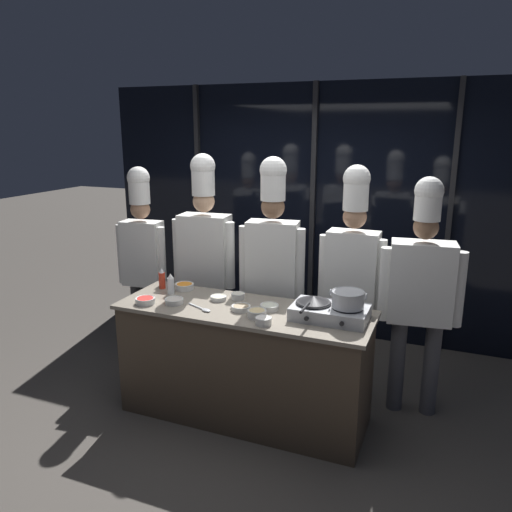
{
  "coord_description": "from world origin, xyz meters",
  "views": [
    {
      "loc": [
        1.43,
        -3.28,
        2.26
      ],
      "look_at": [
        0.0,
        0.25,
        1.26
      ],
      "focal_mm": 35.0,
      "sensor_mm": 36.0,
      "label": 1
    }
  ],
  "objects_px": {
    "portable_stove": "(330,312)",
    "prep_bowl_mushrooms": "(241,307)",
    "prep_bowl_onion": "(174,301)",
    "prep_bowl_noodles": "(218,298)",
    "prep_bowl_bell_pepper": "(145,300)",
    "serving_spoon_solid": "(203,309)",
    "chef_line": "(272,257)",
    "prep_bowl_rice": "(263,320)",
    "chef_apprentice": "(421,285)",
    "chef_pastry": "(352,266)",
    "chef_sous": "(205,249)",
    "squeeze_bottle_chili": "(162,279)",
    "prep_bowl_bean_sprouts": "(269,307)",
    "stock_pot": "(348,299)",
    "frying_pan": "(313,300)",
    "prep_bowl_carrots": "(184,286)",
    "squeeze_bottle_clear": "(171,284)",
    "prep_bowl_garlic": "(238,295)",
    "prep_bowl_ginger": "(257,313)"
  },
  "relations": [
    {
      "from": "chef_apprentice",
      "to": "prep_bowl_garlic",
      "type": "bearing_deg",
      "value": 8.9
    },
    {
      "from": "prep_bowl_rice",
      "to": "chef_sous",
      "type": "bearing_deg",
      "value": 135.81
    },
    {
      "from": "portable_stove",
      "to": "serving_spoon_solid",
      "type": "height_order",
      "value": "portable_stove"
    },
    {
      "from": "prep_bowl_garlic",
      "to": "stock_pot",
      "type": "bearing_deg",
      "value": -9.03
    },
    {
      "from": "prep_bowl_onion",
      "to": "prep_bowl_ginger",
      "type": "bearing_deg",
      "value": -2.12
    },
    {
      "from": "portable_stove",
      "to": "prep_bowl_carrots",
      "type": "distance_m",
      "value": 1.32
    },
    {
      "from": "prep_bowl_rice",
      "to": "chef_apprentice",
      "type": "height_order",
      "value": "chef_apprentice"
    },
    {
      "from": "chef_line",
      "to": "chef_pastry",
      "type": "distance_m",
      "value": 0.67
    },
    {
      "from": "squeeze_bottle_chili",
      "to": "prep_bowl_rice",
      "type": "bearing_deg",
      "value": -21.16
    },
    {
      "from": "prep_bowl_garlic",
      "to": "portable_stove",
      "type": "bearing_deg",
      "value": -10.45
    },
    {
      "from": "prep_bowl_onion",
      "to": "chef_apprentice",
      "type": "bearing_deg",
      "value": 21.1
    },
    {
      "from": "squeeze_bottle_clear",
      "to": "serving_spoon_solid",
      "type": "bearing_deg",
      "value": -29.03
    },
    {
      "from": "portable_stove",
      "to": "prep_bowl_mushrooms",
      "type": "bearing_deg",
      "value": -172.83
    },
    {
      "from": "serving_spoon_solid",
      "to": "chef_line",
      "type": "height_order",
      "value": "chef_line"
    },
    {
      "from": "frying_pan",
      "to": "prep_bowl_onion",
      "type": "xyz_separation_m",
      "value": [
        -1.08,
        -0.14,
        -0.11
      ]
    },
    {
      "from": "prep_bowl_bean_sprouts",
      "to": "prep_bowl_onion",
      "type": "relative_size",
      "value": 0.98
    },
    {
      "from": "stock_pot",
      "to": "prep_bowl_rice",
      "type": "relative_size",
      "value": 2.22
    },
    {
      "from": "prep_bowl_noodles",
      "to": "chef_pastry",
      "type": "distance_m",
      "value": 1.12
    },
    {
      "from": "prep_bowl_carrots",
      "to": "chef_pastry",
      "type": "bearing_deg",
      "value": 17.56
    },
    {
      "from": "frying_pan",
      "to": "prep_bowl_bean_sprouts",
      "type": "height_order",
      "value": "frying_pan"
    },
    {
      "from": "prep_bowl_carrots",
      "to": "chef_line",
      "type": "distance_m",
      "value": 0.79
    },
    {
      "from": "squeeze_bottle_chili",
      "to": "prep_bowl_garlic",
      "type": "xyz_separation_m",
      "value": [
        0.71,
        -0.0,
        -0.06
      ]
    },
    {
      "from": "prep_bowl_bell_pepper",
      "to": "frying_pan",
      "type": "bearing_deg",
      "value": 9.81
    },
    {
      "from": "prep_bowl_onion",
      "to": "chef_pastry",
      "type": "bearing_deg",
      "value": 31.63
    },
    {
      "from": "prep_bowl_onion",
      "to": "prep_bowl_ginger",
      "type": "relative_size",
      "value": 1.04
    },
    {
      "from": "squeeze_bottle_chili",
      "to": "chef_line",
      "type": "xyz_separation_m",
      "value": [
        0.86,
        0.38,
        0.18
      ]
    },
    {
      "from": "chef_pastry",
      "to": "squeeze_bottle_chili",
      "type": "bearing_deg",
      "value": 17.69
    },
    {
      "from": "prep_bowl_onion",
      "to": "prep_bowl_noodles",
      "type": "xyz_separation_m",
      "value": [
        0.28,
        0.2,
        -0.0
      ]
    },
    {
      "from": "prep_bowl_carrots",
      "to": "prep_bowl_bean_sprouts",
      "type": "bearing_deg",
      "value": -12.54
    },
    {
      "from": "chef_apprentice",
      "to": "chef_sous",
      "type": "bearing_deg",
      "value": -9.86
    },
    {
      "from": "chef_sous",
      "to": "prep_bowl_bean_sprouts",
      "type": "bearing_deg",
      "value": 139.84
    },
    {
      "from": "prep_bowl_noodles",
      "to": "prep_bowl_ginger",
      "type": "bearing_deg",
      "value": -28.55
    },
    {
      "from": "serving_spoon_solid",
      "to": "chef_apprentice",
      "type": "bearing_deg",
      "value": 25.83
    },
    {
      "from": "squeeze_bottle_clear",
      "to": "prep_bowl_bell_pepper",
      "type": "bearing_deg",
      "value": -102.81
    },
    {
      "from": "portable_stove",
      "to": "prep_bowl_bell_pepper",
      "type": "xyz_separation_m",
      "value": [
        -1.41,
        -0.23,
        -0.02
      ]
    },
    {
      "from": "serving_spoon_solid",
      "to": "chef_pastry",
      "type": "height_order",
      "value": "chef_pastry"
    },
    {
      "from": "prep_bowl_noodles",
      "to": "prep_bowl_carrots",
      "type": "bearing_deg",
      "value": 161.04
    },
    {
      "from": "squeeze_bottle_clear",
      "to": "prep_bowl_mushrooms",
      "type": "distance_m",
      "value": 0.7
    },
    {
      "from": "serving_spoon_solid",
      "to": "chef_apprentice",
      "type": "relative_size",
      "value": 0.13
    },
    {
      "from": "prep_bowl_bell_pepper",
      "to": "chef_apprentice",
      "type": "height_order",
      "value": "chef_apprentice"
    },
    {
      "from": "chef_pastry",
      "to": "prep_bowl_mushrooms",
      "type": "bearing_deg",
      "value": 45.94
    },
    {
      "from": "frying_pan",
      "to": "prep_bowl_bell_pepper",
      "type": "relative_size",
      "value": 2.85
    },
    {
      "from": "prep_bowl_noodles",
      "to": "prep_bowl_bell_pepper",
      "type": "relative_size",
      "value": 0.84
    },
    {
      "from": "chef_pastry",
      "to": "prep_bowl_bell_pepper",
      "type": "bearing_deg",
      "value": 30.86
    },
    {
      "from": "squeeze_bottle_chili",
      "to": "prep_bowl_rice",
      "type": "relative_size",
      "value": 1.54
    },
    {
      "from": "prep_bowl_bean_sprouts",
      "to": "squeeze_bottle_clear",
      "type": "bearing_deg",
      "value": 177.17
    },
    {
      "from": "portable_stove",
      "to": "prep_bowl_bell_pepper",
      "type": "distance_m",
      "value": 1.43
    },
    {
      "from": "chef_line",
      "to": "chef_apprentice",
      "type": "distance_m",
      "value": 1.22
    },
    {
      "from": "prep_bowl_bell_pepper",
      "to": "chef_sous",
      "type": "distance_m",
      "value": 0.88
    },
    {
      "from": "prep_bowl_garlic",
      "to": "chef_sous",
      "type": "height_order",
      "value": "chef_sous"
    }
  ]
}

